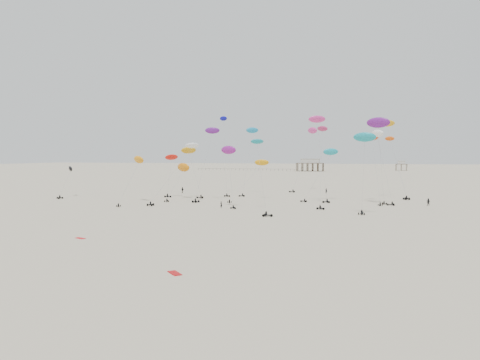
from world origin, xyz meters
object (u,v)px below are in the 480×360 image
(rig_4, at_px, (229,157))
(spectator_0, at_px, (221,208))
(pavilion_main, at_px, (310,166))
(pavilion_small, at_px, (401,166))
(rig_9, at_px, (381,151))
(rig_0, at_px, (256,169))

(rig_4, height_order, spectator_0, rig_4)
(pavilion_main, distance_m, rig_4, 256.29)
(pavilion_small, xyz_separation_m, rig_9, (-28.12, -271.45, 10.34))
(rig_9, bearing_deg, rig_4, 113.90)
(rig_0, relative_size, rig_4, 1.21)
(pavilion_main, height_order, rig_9, rig_9)
(rig_4, distance_m, spectator_0, 12.55)
(pavilion_small, bearing_deg, rig_0, -103.21)
(rig_4, relative_size, rig_9, 0.78)
(rig_0, bearing_deg, rig_4, 69.95)
(rig_0, xyz_separation_m, spectator_0, (-3.30, -23.87, -8.58))
(pavilion_small, height_order, rig_4, rig_4)
(rig_9, relative_size, spectator_0, 10.31)
(pavilion_main, height_order, rig_4, rig_4)
(pavilion_main, distance_m, spectator_0, 258.78)
(pavilion_main, relative_size, rig_0, 1.15)
(pavilion_main, height_order, rig_0, rig_0)
(pavilion_main, distance_m, rig_9, 245.24)
(pavilion_small, height_order, rig_0, rig_0)
(pavilion_small, relative_size, rig_4, 0.60)
(pavilion_main, distance_m, rig_0, 235.00)
(pavilion_small, distance_m, rig_4, 293.35)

